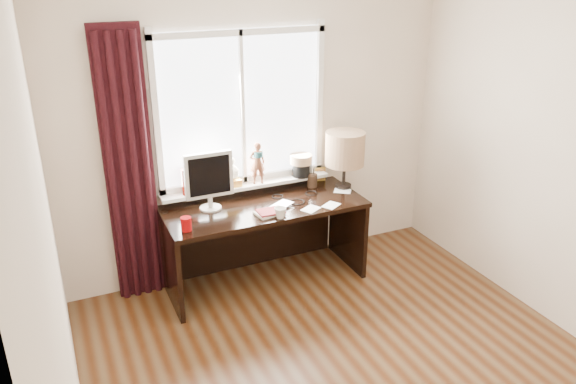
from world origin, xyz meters
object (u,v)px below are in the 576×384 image
laptop (279,207)px  mug (280,212)px  monitor (209,178)px  table_lamp (345,149)px  red_cup (186,224)px  desk (260,226)px

laptop → mug: size_ratio=3.02×
monitor → table_lamp: (1.24, -0.04, 0.09)m
mug → red_cup: (-0.74, 0.09, 0.01)m
mug → table_lamp: 0.92m
red_cup → monitor: (0.29, 0.31, 0.22)m
monitor → mug: bearing=-41.3°
desk → mug: bearing=-87.3°
laptop → mug: mug is taller
laptop → red_cup: size_ratio=2.71×
laptop → table_lamp: table_lamp is taller
red_cup → table_lamp: size_ratio=0.21×
desk → monitor: 0.68m
red_cup → desk: bearing=22.8°
desk → monitor: bearing=179.5°
table_lamp → mug: bearing=-155.3°
red_cup → monitor: monitor is taller
laptop → red_cup: red_cup is taller
desk → table_lamp: 1.00m
laptop → monitor: (-0.52, 0.23, 0.27)m
laptop → red_cup: (-0.80, -0.08, 0.04)m
mug → red_cup: size_ratio=0.90×
mug → monitor: 0.65m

